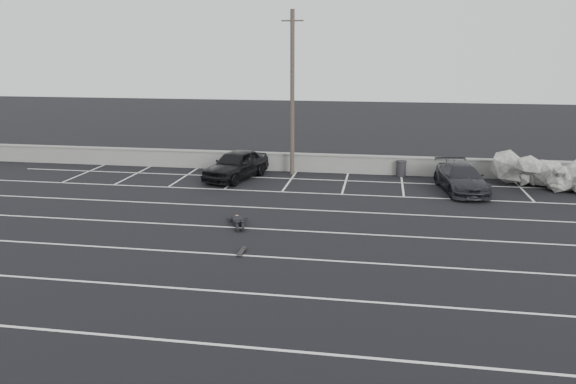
% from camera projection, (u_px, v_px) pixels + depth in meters
% --- Properties ---
extents(ground, '(120.00, 120.00, 0.00)m').
position_uv_depth(ground, '(293.00, 259.00, 19.15)').
color(ground, black).
rests_on(ground, ground).
extents(seawall, '(50.00, 0.45, 1.06)m').
position_uv_depth(seawall, '(331.00, 163.00, 32.40)').
color(seawall, gray).
rests_on(seawall, ground).
extents(stall_lines, '(36.00, 20.05, 0.01)m').
position_uv_depth(stall_lines, '(308.00, 221.00, 23.38)').
color(stall_lines, silver).
rests_on(stall_lines, ground).
extents(car_left, '(3.22, 5.03, 1.59)m').
position_uv_depth(car_left, '(236.00, 165.00, 30.71)').
color(car_left, black).
rests_on(car_left, ground).
extents(car_right, '(2.61, 4.94, 1.36)m').
position_uv_depth(car_right, '(461.00, 178.00, 28.02)').
color(car_right, black).
rests_on(car_right, ground).
extents(utility_pole, '(1.20, 0.24, 9.02)m').
position_uv_depth(utility_pole, '(292.00, 93.00, 30.98)').
color(utility_pole, '#4C4238').
rests_on(utility_pole, ground).
extents(trash_bin, '(0.66, 0.66, 0.89)m').
position_uv_depth(trash_bin, '(401.00, 168.00, 31.40)').
color(trash_bin, '#28282B').
rests_on(trash_bin, ground).
extents(riprap_pile, '(5.30, 3.60, 1.68)m').
position_uv_depth(riprap_pile, '(552.00, 177.00, 28.71)').
color(riprap_pile, '#A8A59D').
rests_on(riprap_pile, ground).
extents(person, '(2.30, 2.81, 0.45)m').
position_uv_depth(person, '(238.00, 218.00, 22.94)').
color(person, black).
rests_on(person, ground).
extents(skateboard, '(0.20, 0.68, 0.08)m').
position_uv_depth(skateboard, '(241.00, 252.00, 19.62)').
color(skateboard, black).
rests_on(skateboard, ground).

